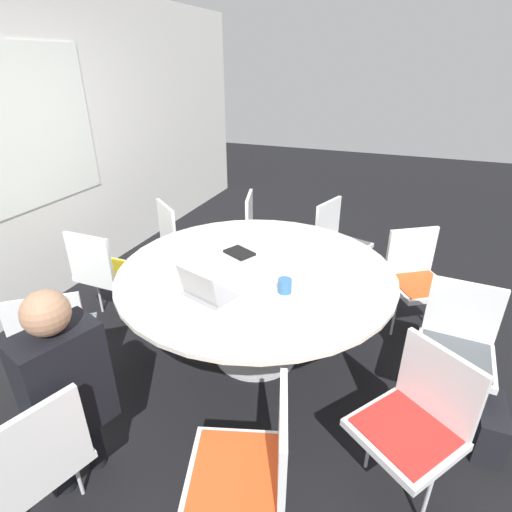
# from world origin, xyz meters

# --- Properties ---
(ground_plane) EXTENTS (16.00, 16.00, 0.00)m
(ground_plane) POSITION_xyz_m (0.00, 0.00, 0.00)
(ground_plane) COLOR black
(wall_back) EXTENTS (8.00, 0.07, 2.70)m
(wall_back) POSITION_xyz_m (0.00, 2.13, 1.35)
(wall_back) COLOR silver
(wall_back) RESTS_ON ground_plane
(conference_table) EXTENTS (1.92, 1.92, 0.74)m
(conference_table) POSITION_xyz_m (0.00, 0.00, 0.64)
(conference_table) COLOR #B7B7BC
(conference_table) RESTS_ON ground_plane
(chair_0) EXTENTS (0.55, 0.53, 0.86)m
(chair_0) POSITION_xyz_m (-1.57, 0.44, 0.51)
(chair_0) COLOR silver
(chair_0) RESTS_ON ground_plane
(chair_1) EXTENTS (0.55, 0.53, 0.86)m
(chair_1) POSITION_xyz_m (-1.25, -0.46, 0.51)
(chair_1) COLOR silver
(chair_1) RESTS_ON ground_plane
(chair_2) EXTENTS (0.60, 0.60, 0.86)m
(chair_2) POSITION_xyz_m (-0.73, -1.11, 0.51)
(chair_2) COLOR silver
(chair_2) RESTS_ON ground_plane
(chair_3) EXTENTS (0.45, 0.47, 0.86)m
(chair_3) POSITION_xyz_m (-0.03, -1.33, 0.51)
(chair_3) COLOR silver
(chair_3) RESTS_ON ground_plane
(chair_4) EXTENTS (0.59, 0.60, 0.86)m
(chair_4) POSITION_xyz_m (0.78, -1.08, 0.51)
(chair_4) COLOR silver
(chair_4) RESTS_ON ground_plane
(chair_5) EXTENTS (0.55, 0.54, 0.86)m
(chair_5) POSITION_xyz_m (1.28, -0.35, 0.51)
(chair_5) COLOR silver
(chair_5) RESTS_ON ground_plane
(chair_6) EXTENTS (0.54, 0.52, 0.86)m
(chair_6) POSITION_xyz_m (1.26, 0.43, 0.51)
(chair_6) COLOR silver
(chair_6) RESTS_ON ground_plane
(chair_7) EXTENTS (0.60, 0.61, 0.86)m
(chair_7) POSITION_xyz_m (0.77, 1.09, 0.51)
(chair_7) COLOR silver
(chair_7) RESTS_ON ground_plane
(chair_8) EXTENTS (0.43, 0.45, 0.86)m
(chair_8) POSITION_xyz_m (-0.04, 1.33, 0.51)
(chair_8) COLOR silver
(chair_8) RESTS_ON ground_plane
(chair_9) EXTENTS (0.60, 0.61, 0.86)m
(chair_9) POSITION_xyz_m (-0.87, 1.01, 0.51)
(chair_9) COLOR silver
(chair_9) RESTS_ON ground_plane
(person_0) EXTENTS (0.41, 0.33, 1.21)m
(person_0) POSITION_xyz_m (-1.32, 0.44, 0.71)
(person_0) COLOR black
(person_0) RESTS_ON ground_plane
(laptop) EXTENTS (0.31, 0.36, 0.21)m
(laptop) POSITION_xyz_m (-0.47, 0.15, 0.80)
(laptop) COLOR #99999E
(laptop) RESTS_ON conference_table
(spiral_notebook) EXTENTS (0.23, 0.25, 0.02)m
(spiral_notebook) POSITION_xyz_m (0.18, 0.20, 0.75)
(spiral_notebook) COLOR black
(spiral_notebook) RESTS_ON conference_table
(coffee_cup) EXTENTS (0.09, 0.09, 0.09)m
(coffee_cup) POSITION_xyz_m (-0.22, -0.28, 0.79)
(coffee_cup) COLOR #33669E
(coffee_cup) RESTS_ON conference_table
(handbag) EXTENTS (0.36, 0.16, 0.28)m
(handbag) POSITION_xyz_m (-0.26, -1.56, 0.14)
(handbag) COLOR black
(handbag) RESTS_ON ground_plane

